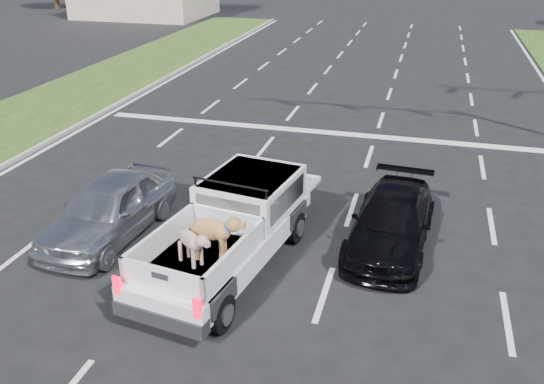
{
  "coord_description": "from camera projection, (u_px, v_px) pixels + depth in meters",
  "views": [
    {
      "loc": [
        3.28,
        -9.68,
        6.77
      ],
      "look_at": [
        0.11,
        2.0,
        1.19
      ],
      "focal_mm": 38.0,
      "sensor_mm": 36.0,
      "label": 1
    }
  ],
  "objects": [
    {
      "name": "black_coupe",
      "position": [
        391.0,
        222.0,
        13.22
      ],
      "size": [
        2.03,
        4.34,
        1.22
      ],
      "primitive_type": "imported",
      "rotation": [
        0.0,
        0.0,
        -0.07
      ],
      "color": "black",
      "rests_on": "ground"
    },
    {
      "name": "curb_left",
      "position": [
        42.0,
        145.0,
        19.48
      ],
      "size": [
        0.15,
        60.0,
        0.14
      ],
      "primitive_type": "cube",
      "color": "gray",
      "rests_on": "ground"
    },
    {
      "name": "pickup_truck",
      "position": [
        231.0,
        228.0,
        12.31
      ],
      "size": [
        2.65,
        5.46,
        1.96
      ],
      "rotation": [
        0.0,
        0.0,
        -0.15
      ],
      "color": "black",
      "rests_on": "ground"
    },
    {
      "name": "ground",
      "position": [
        242.0,
        281.0,
        12.1
      ],
      "size": [
        160.0,
        160.0,
        0.0
      ],
      "primitive_type": "plane",
      "color": "black",
      "rests_on": "ground"
    },
    {
      "name": "silver_sedan",
      "position": [
        109.0,
        208.0,
        13.62
      ],
      "size": [
        1.94,
        4.32,
        1.44
      ],
      "primitive_type": "imported",
      "rotation": [
        0.0,
        0.0,
        -0.06
      ],
      "color": "silver",
      "rests_on": "ground"
    },
    {
      "name": "road_markings",
      "position": [
        307.0,
        167.0,
        17.84
      ],
      "size": [
        17.75,
        60.0,
        0.01
      ],
      "color": "silver",
      "rests_on": "ground"
    }
  ]
}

